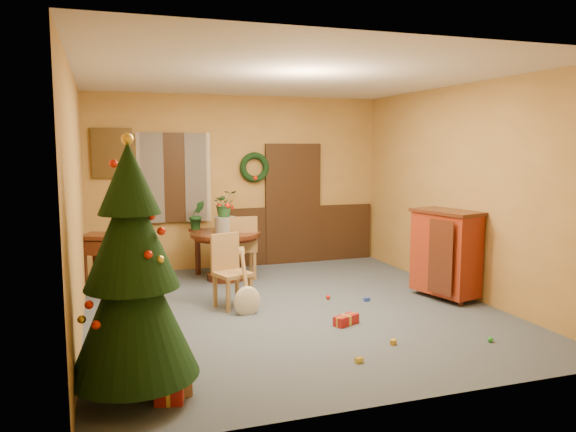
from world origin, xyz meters
name	(u,v)px	position (x,y,z in m)	size (l,w,h in m)	color
room_envelope	(252,201)	(0.21, 2.70, 1.12)	(5.50, 5.50, 5.50)	#3C4758
dining_table	(226,246)	(-0.45, 1.83, 0.52)	(1.08, 1.08, 0.74)	black
urn	(225,224)	(-0.45, 1.83, 0.86)	(0.32, 0.32, 0.24)	slate
centerpiece_plant	(225,204)	(-0.45, 1.83, 1.19)	(0.37, 0.32, 0.41)	#1E4C23
chair_near	(230,268)	(-0.71, 0.39, 0.51)	(0.51, 0.51, 0.94)	olive
chair_far	(242,245)	(-0.19, 1.79, 0.53)	(0.46, 0.46, 0.99)	olive
guitar	(247,283)	(-0.59, -0.03, 0.40)	(0.34, 0.16, 0.80)	beige
plant_stand	(198,246)	(-0.80, 2.32, 0.46)	(0.29, 0.29, 0.74)	black
stand_plant	(197,215)	(-0.80, 2.32, 0.97)	(0.25, 0.21, 0.46)	#19471E
christmas_tree	(132,275)	(-2.03, -1.95, 1.03)	(1.05, 1.05, 2.17)	#382111
writing_desk	(116,249)	(-2.07, 1.57, 0.63)	(1.04, 0.81, 0.83)	black
sideboard	(446,251)	(2.15, -0.16, 0.65)	(0.71, 1.03, 1.21)	#5E160A
gift_a	(174,386)	(-1.73, -2.01, 0.07)	(0.28, 0.21, 0.15)	brown
gift_b	(170,388)	(-1.78, -2.13, 0.11)	(0.27, 0.27, 0.23)	#A11915
gift_c	(118,320)	(-2.11, 0.00, 0.08)	(0.33, 0.28, 0.15)	brown
gift_d	(346,320)	(0.40, -0.79, 0.06)	(0.34, 0.26, 0.11)	#A11915
toy_a	(367,299)	(1.07, 0.03, 0.03)	(0.08, 0.05, 0.05)	#2949B1
toy_b	(490,340)	(1.60, -1.81, 0.03)	(0.06, 0.06, 0.06)	green
toy_c	(393,342)	(0.60, -1.54, 0.03)	(0.08, 0.05, 0.05)	#B68922
toy_d	(328,297)	(0.62, 0.27, 0.03)	(0.06, 0.06, 0.06)	red
toy_e	(359,360)	(0.04, -1.88, 0.03)	(0.08, 0.05, 0.05)	gold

